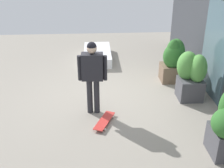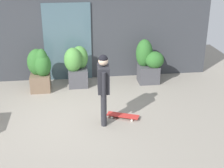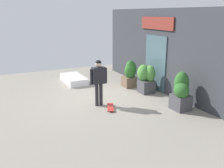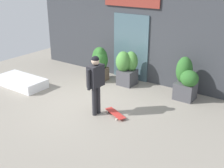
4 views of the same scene
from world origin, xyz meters
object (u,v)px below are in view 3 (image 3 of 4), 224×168
at_px(skateboarder, 99,78).
at_px(planter_box_right, 130,72).
at_px(skateboard, 110,107).
at_px(planter_box_mid, 146,78).
at_px(planter_box_left, 181,91).

bearing_deg(skateboarder, planter_box_right, 128.62).
xyz_separation_m(skateboard, planter_box_right, (-2.08, 2.02, 0.63)).
bearing_deg(skateboarder, skateboard, 28.45).
bearing_deg(planter_box_mid, skateboard, -64.69).
xyz_separation_m(skateboarder, planter_box_mid, (-0.55, 2.43, -0.40)).
bearing_deg(planter_box_left, skateboarder, -123.39).
bearing_deg(skateboarder, planter_box_left, 59.99).
bearing_deg(skateboard, planter_box_mid, 139.07).
distance_m(skateboard, planter_box_mid, 2.51).
xyz_separation_m(skateboarder, skateboard, (0.49, 0.23, -0.99)).
bearing_deg(skateboarder, planter_box_mid, 106.07).
relative_size(skateboard, planter_box_left, 0.60).
xyz_separation_m(skateboard, planter_box_mid, (-1.04, 2.20, 0.59)).
relative_size(planter_box_left, planter_box_right, 1.07).
height_order(skateboarder, skateboard, skateboarder).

